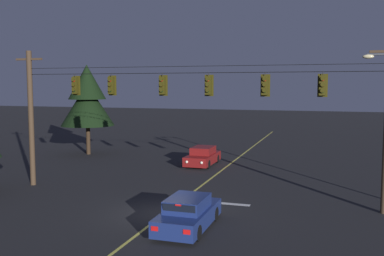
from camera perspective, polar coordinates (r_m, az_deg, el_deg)
ground_plane at (r=21.24m, az=-3.54°, el=-11.03°), size 180.00×180.00×0.00m
lane_centre_stripe at (r=29.76m, az=2.95°, el=-6.20°), size 0.14×60.00×0.01m
stop_bar_paint at (r=23.08m, az=3.33°, el=-9.66°), size 3.40×0.36×0.01m
signal_span_assembly at (r=23.46m, az=-0.74°, el=1.06°), size 21.58×0.32×8.11m
traffic_light_leftmost at (r=26.32m, az=-14.94°, el=5.36°), size 0.48×0.41×1.22m
traffic_light_left_inner at (r=25.14m, az=-10.46°, el=5.46°), size 0.48×0.41×1.22m
traffic_light_centre at (r=23.84m, az=-3.87°, el=5.54°), size 0.48×0.41×1.22m
traffic_light_right_inner at (r=23.02m, az=2.13°, el=5.55°), size 0.48×0.41×1.22m
traffic_light_rightmost at (r=22.40m, az=9.44°, el=5.48°), size 0.48×0.41×1.22m
traffic_light_far_right at (r=22.17m, az=16.59°, el=5.33°), size 0.48×0.41×1.22m
car_waiting_near_lane at (r=18.91m, az=-0.51°, el=-11.06°), size 1.80×4.33×1.39m
car_oncoming_lead at (r=33.62m, az=1.40°, el=-3.72°), size 1.80×4.42×1.39m
tree_verge_near at (r=39.53m, az=-13.44°, el=3.78°), size 4.63×4.63×7.88m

